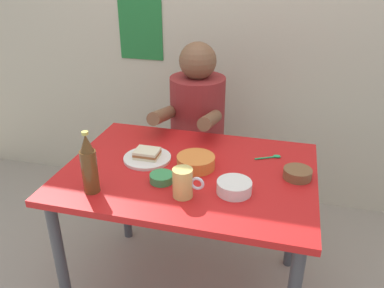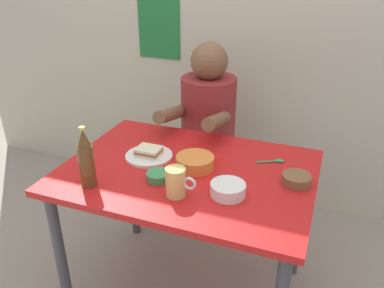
{
  "view_description": "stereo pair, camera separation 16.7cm",
  "coord_description": "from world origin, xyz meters",
  "px_view_note": "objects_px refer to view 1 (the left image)",
  "views": [
    {
      "loc": [
        0.39,
        -1.45,
        1.6
      ],
      "look_at": [
        0.0,
        0.05,
        0.84
      ],
      "focal_mm": 36.41,
      "sensor_mm": 36.0,
      "label": 1
    },
    {
      "loc": [
        0.55,
        -1.4,
        1.6
      ],
      "look_at": [
        0.0,
        0.05,
        0.84
      ],
      "focal_mm": 36.41,
      "sensor_mm": 36.0,
      "label": 2
    }
  ],
  "objects_px": {
    "beer_bottle": "(89,165)",
    "beer_mug": "(183,183)",
    "person_seated": "(197,112)",
    "plate_orange": "(147,158)",
    "sandwich": "(147,153)",
    "soup_bowl_orange": "(196,161)",
    "stool": "(197,173)",
    "dining_table": "(189,187)"
  },
  "relations": [
    {
      "from": "beer_bottle",
      "to": "beer_mug",
      "type": "bearing_deg",
      "value": 9.2
    },
    {
      "from": "person_seated",
      "to": "plate_orange",
      "type": "distance_m",
      "value": 0.59
    },
    {
      "from": "person_seated",
      "to": "sandwich",
      "type": "distance_m",
      "value": 0.59
    },
    {
      "from": "sandwich",
      "to": "beer_bottle",
      "type": "bearing_deg",
      "value": -111.27
    },
    {
      "from": "beer_bottle",
      "to": "soup_bowl_orange",
      "type": "bearing_deg",
      "value": 39.5
    },
    {
      "from": "plate_orange",
      "to": "beer_mug",
      "type": "relative_size",
      "value": 1.75
    },
    {
      "from": "plate_orange",
      "to": "soup_bowl_orange",
      "type": "bearing_deg",
      "value": -3.47
    },
    {
      "from": "person_seated",
      "to": "beer_bottle",
      "type": "xyz_separation_m",
      "value": [
        -0.21,
        -0.89,
        0.09
      ]
    },
    {
      "from": "sandwich",
      "to": "stool",
      "type": "bearing_deg",
      "value": 81.25
    },
    {
      "from": "dining_table",
      "to": "stool",
      "type": "relative_size",
      "value": 2.44
    },
    {
      "from": "dining_table",
      "to": "stool",
      "type": "height_order",
      "value": "dining_table"
    },
    {
      "from": "soup_bowl_orange",
      "to": "sandwich",
      "type": "bearing_deg",
      "value": 176.53
    },
    {
      "from": "stool",
      "to": "beer_mug",
      "type": "distance_m",
      "value": 0.97
    },
    {
      "from": "stool",
      "to": "plate_orange",
      "type": "height_order",
      "value": "plate_orange"
    },
    {
      "from": "beer_mug",
      "to": "beer_bottle",
      "type": "distance_m",
      "value": 0.37
    },
    {
      "from": "stool",
      "to": "beer_bottle",
      "type": "relative_size",
      "value": 1.72
    },
    {
      "from": "sandwich",
      "to": "beer_mug",
      "type": "xyz_separation_m",
      "value": [
        0.24,
        -0.25,
        0.03
      ]
    },
    {
      "from": "beer_mug",
      "to": "beer_bottle",
      "type": "bearing_deg",
      "value": -170.8
    },
    {
      "from": "dining_table",
      "to": "beer_mug",
      "type": "xyz_separation_m",
      "value": [
        0.03,
        -0.21,
        0.15
      ]
    },
    {
      "from": "plate_orange",
      "to": "person_seated",
      "type": "bearing_deg",
      "value": 81.08
    },
    {
      "from": "beer_mug",
      "to": "soup_bowl_orange",
      "type": "relative_size",
      "value": 0.74
    },
    {
      "from": "person_seated",
      "to": "beer_bottle",
      "type": "bearing_deg",
      "value": -103.34
    },
    {
      "from": "beer_bottle",
      "to": "soup_bowl_orange",
      "type": "relative_size",
      "value": 1.54
    },
    {
      "from": "beer_mug",
      "to": "dining_table",
      "type": "bearing_deg",
      "value": 99.16
    },
    {
      "from": "dining_table",
      "to": "person_seated",
      "type": "height_order",
      "value": "person_seated"
    },
    {
      "from": "dining_table",
      "to": "soup_bowl_orange",
      "type": "height_order",
      "value": "soup_bowl_orange"
    },
    {
      "from": "beer_mug",
      "to": "soup_bowl_orange",
      "type": "distance_m",
      "value": 0.24
    },
    {
      "from": "stool",
      "to": "beer_bottle",
      "type": "height_order",
      "value": "beer_bottle"
    },
    {
      "from": "person_seated",
      "to": "beer_bottle",
      "type": "height_order",
      "value": "person_seated"
    },
    {
      "from": "plate_orange",
      "to": "beer_mug",
      "type": "xyz_separation_m",
      "value": [
        0.24,
        -0.25,
        0.05
      ]
    },
    {
      "from": "person_seated",
      "to": "beer_mug",
      "type": "xyz_separation_m",
      "value": [
        0.15,
        -0.83,
        0.03
      ]
    },
    {
      "from": "dining_table",
      "to": "beer_bottle",
      "type": "distance_m",
      "value": 0.48
    },
    {
      "from": "plate_orange",
      "to": "stool",
      "type": "bearing_deg",
      "value": 81.25
    },
    {
      "from": "dining_table",
      "to": "beer_bottle",
      "type": "bearing_deg",
      "value": -140.69
    },
    {
      "from": "sandwich",
      "to": "soup_bowl_orange",
      "type": "distance_m",
      "value": 0.24
    },
    {
      "from": "beer_mug",
      "to": "beer_bottle",
      "type": "xyz_separation_m",
      "value": [
        -0.36,
        -0.06,
        0.06
      ]
    },
    {
      "from": "soup_bowl_orange",
      "to": "beer_bottle",
      "type": "bearing_deg",
      "value": -140.5
    },
    {
      "from": "dining_table",
      "to": "soup_bowl_orange",
      "type": "xyz_separation_m",
      "value": [
        0.02,
        0.02,
        0.12
      ]
    },
    {
      "from": "stool",
      "to": "sandwich",
      "type": "height_order",
      "value": "sandwich"
    },
    {
      "from": "stool",
      "to": "person_seated",
      "type": "distance_m",
      "value": 0.42
    },
    {
      "from": "stool",
      "to": "beer_bottle",
      "type": "xyz_separation_m",
      "value": [
        -0.21,
        -0.9,
        0.51
      ]
    },
    {
      "from": "plate_orange",
      "to": "beer_mug",
      "type": "distance_m",
      "value": 0.35
    }
  ]
}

